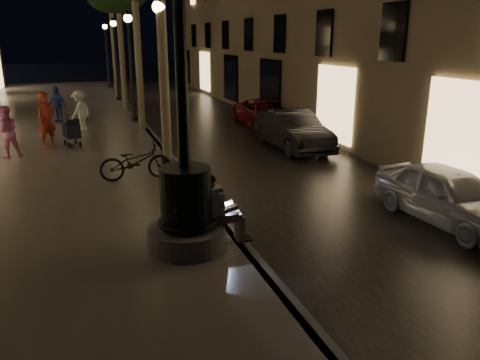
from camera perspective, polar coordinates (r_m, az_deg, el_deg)
name	(u,v)px	position (r m, az deg, el deg)	size (l,w,h in m)	color
ground	(144,129)	(21.16, -11.57, 6.14)	(120.00, 120.00, 0.00)	black
cobble_lane	(210,125)	(21.73, -3.66, 6.76)	(6.00, 45.00, 0.02)	black
promenade	(47,132)	(21.02, -22.48, 5.41)	(8.00, 45.00, 0.20)	#66625A
curb_strip	(144,126)	(21.14, -11.58, 6.41)	(0.25, 45.00, 0.20)	#59595B
fountain_lamppost	(186,194)	(8.24, -6.64, -1.75)	(1.40, 1.40, 5.21)	#59595B
seated_man_laptop	(219,207)	(8.48, -2.53, -3.31)	(0.95, 0.32, 1.32)	tan
lamp_curb_a	(161,60)	(13.85, -9.58, 14.22)	(0.36, 0.36, 4.81)	black
lamp_curb_b	(130,52)	(21.77, -13.26, 14.92)	(0.36, 0.36, 4.81)	black
lamp_curb_c	(115,49)	(29.74, -14.98, 15.23)	(0.36, 0.36, 4.81)	black
lamp_curb_d	(106,46)	(37.72, -15.97, 15.40)	(0.36, 0.36, 4.81)	black
stroller	(71,131)	(17.32, -19.86, 5.66)	(0.63, 1.09, 1.09)	black
car_front	(448,195)	(10.96, 24.07, -1.68)	(1.45, 3.61, 1.23)	#B6B8BE
car_second	(293,130)	(16.86, 6.42, 6.05)	(1.45, 4.15, 1.37)	black
car_third	(266,114)	(20.97, 3.23, 8.07)	(2.04, 4.43, 1.23)	maroon
pedestrian_red	(47,120)	(17.46, -22.52, 6.81)	(0.69, 0.46, 1.90)	#AB3522
pedestrian_pink	(6,132)	(16.40, -26.61, 5.26)	(0.80, 0.62, 1.64)	pink
pedestrian_white	(80,111)	(20.01, -18.90, 7.96)	(1.07, 0.61, 1.65)	silver
pedestrian_blue	(57,104)	(22.60, -21.40, 8.57)	(0.94, 0.39, 1.60)	navy
bicycle	(136,162)	(12.69, -12.58, 2.21)	(0.66, 1.89, 0.99)	black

